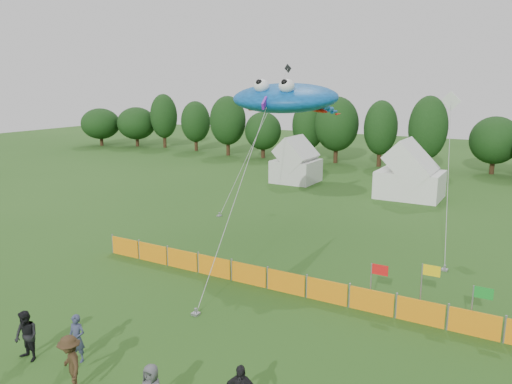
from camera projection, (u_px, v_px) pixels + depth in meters
The scene contains 11 objects.
treeline at pixel (455, 134), 52.17m from camera, with size 104.57×8.78×8.36m.
tent_left at pixel (296, 164), 48.08m from camera, with size 4.01×4.01×3.54m.
tent_right at pixel (410, 176), 41.48m from camera, with size 5.24×4.19×3.70m.
barrier_fence at pixel (286, 282), 22.84m from camera, with size 21.90×0.06×1.00m.
flag_row at pixel (507, 302), 18.65m from camera, with size 10.73×0.58×2.29m.
spectator_a at pixel (77, 338), 17.15m from camera, with size 0.62×0.41×1.70m, color #323854.
spectator_b at pixel (26, 336), 17.19m from camera, with size 0.88×0.68×1.81m, color black.
spectator_c at pixel (70, 365), 15.38m from camera, with size 1.23×0.71×1.90m, color #3A2917.
stingray_kite at pixel (289, 98), 28.90m from camera, with size 6.80×19.07×9.72m.
small_kite_white at pixel (449, 142), 29.20m from camera, with size 2.25×7.46×8.98m.
small_kite_dark at pixel (260, 130), 39.60m from camera, with size 0.76×10.89×11.02m.
Camera 1 is at (9.70, -10.76, 9.47)m, focal length 35.00 mm.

